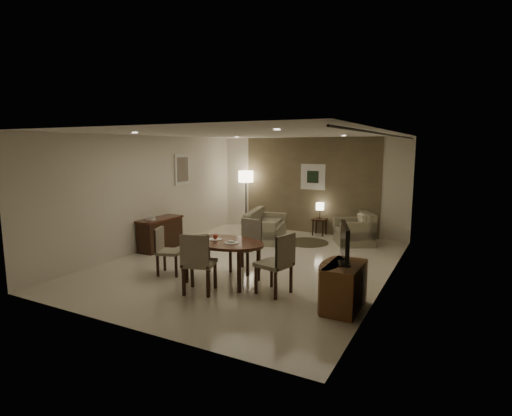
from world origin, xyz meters
The scene contains 31 objects.
room_shell centered at (0.00, 0.40, 1.35)m, with size 5.50×7.00×2.70m.
taupe_accent centered at (0.00, 3.48, 1.35)m, with size 3.96×0.03×2.70m, color #726547.
curtain_wall centered at (2.68, 0.00, 1.32)m, with size 0.08×6.70×2.58m, color beige, non-canonical shape.
curtain_rod centered at (2.68, 0.00, 2.64)m, with size 0.03×0.03×6.80m, color black.
art_back_frame centered at (0.10, 3.46, 1.60)m, with size 0.72×0.03×0.72m, color silver.
art_back_canvas centered at (0.10, 3.44, 1.60)m, with size 0.34×0.01×0.34m, color black.
art_left_frame centered at (-2.72, 1.20, 1.85)m, with size 0.03×0.60×0.80m, color silver.
art_left_canvas centered at (-2.71, 1.20, 1.85)m, with size 0.01×0.46×0.64m, color gray.
downlight_nl centered at (-1.40, -1.80, 2.69)m, with size 0.10×0.10×0.01m, color white.
downlight_nr centered at (1.40, -1.80, 2.69)m, with size 0.10×0.10×0.01m, color white.
downlight_fl centered at (-1.40, 1.80, 2.69)m, with size 0.10×0.10×0.01m, color white.
downlight_fr centered at (1.40, 1.80, 2.69)m, with size 0.10×0.10×0.01m, color white.
console_desk centered at (-2.49, 0.00, 0.38)m, with size 0.48×1.20×0.75m, color #4D2418, non-canonical shape.
telephone centered at (-2.49, -0.30, 0.80)m, with size 0.20×0.14×0.09m, color white, non-canonical shape.
tv_cabinet centered at (2.40, -1.50, 0.35)m, with size 0.48×0.90×0.70m, color brown, non-canonical shape.
flat_tv centered at (2.38, -1.50, 1.02)m, with size 0.06×0.88×0.60m, color black, non-canonical shape.
dining_table centered at (0.09, -1.29, 0.37)m, with size 1.60×1.00×0.75m, color #4D2418, non-canonical shape.
chair_near centered at (0.04, -1.93, 0.52)m, with size 0.50×0.50×1.04m, color gray, non-canonical shape.
chair_far centered at (0.17, -0.59, 0.51)m, with size 0.49×0.49×1.02m, color gray, non-canonical shape.
chair_left centered at (-1.03, -1.39, 0.45)m, with size 0.44×0.44×0.91m, color gray, non-canonical shape.
chair_right centered at (1.17, -1.39, 0.52)m, with size 0.50×0.50×1.04m, color gray, non-canonical shape.
plate_a centered at (-0.09, -1.24, 0.76)m, with size 0.26×0.26×0.02m, color white.
plate_b centered at (0.31, -1.34, 0.76)m, with size 0.26×0.26×0.02m, color white.
fruit_apple centered at (-0.09, -1.24, 0.81)m, with size 0.09×0.09×0.09m, color maroon.
napkin centered at (0.31, -1.34, 0.78)m, with size 0.12×0.08×0.03m, color white.
round_rug centered at (0.40, 2.26, 0.01)m, with size 1.11×1.11×0.01m, color #433B25.
sofa centered at (-0.70, 2.11, 0.38)m, with size 0.82×1.63×0.77m, color gray, non-canonical shape.
armchair centered at (1.51, 2.64, 0.40)m, with size 0.90×0.85×0.80m, color gray, non-canonical shape.
side_table centered at (0.40, 3.25, 0.23)m, with size 0.36×0.36×0.46m, color black, non-canonical shape.
table_lamp centered at (0.40, 3.25, 0.71)m, with size 0.22×0.22×0.50m, color #FFEAC1, non-canonical shape.
floor_lamp centered at (-1.89, 3.15, 0.87)m, with size 0.44×0.44×1.73m, color #FFE5B7, non-canonical shape.
Camera 1 is at (3.89, -7.21, 2.44)m, focal length 28.00 mm.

